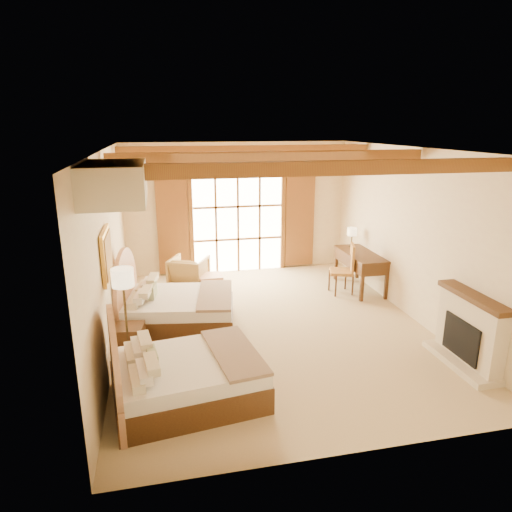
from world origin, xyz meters
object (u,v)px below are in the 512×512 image
object	(u,v)px
nightstand	(130,341)
armchair	(189,272)
bed_far	(171,307)
desk	(360,270)
bed_near	(177,375)

from	to	relation	value
nightstand	armchair	xyz separation A→B (m)	(1.16, 3.06, 0.09)
bed_far	armchair	size ratio (longest dim) A/B	2.77
nightstand	desk	world-z (taller)	desk
bed_near	desk	xyz separation A→B (m)	(4.25, 3.56, 0.07)
bed_far	desk	distance (m)	4.41
bed_near	desk	size ratio (longest dim) A/B	1.36
desk	nightstand	bearing A→B (deg)	-156.13
bed_far	armchair	xyz separation A→B (m)	(0.48, 2.07, -0.03)
armchair	desk	xyz separation A→B (m)	(3.77, -0.89, 0.09)
bed_near	nightstand	xyz separation A→B (m)	(-0.68, 1.38, -0.12)
nightstand	armchair	size ratio (longest dim) A/B	0.67
desk	armchair	bearing A→B (deg)	166.79
desk	bed_far	bearing A→B (deg)	-164.42
bed_far	armchair	bearing A→B (deg)	86.34
nightstand	armchair	world-z (taller)	armchair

